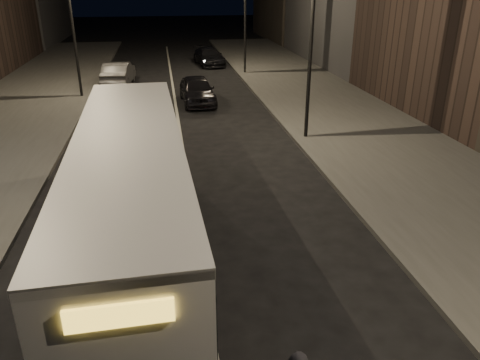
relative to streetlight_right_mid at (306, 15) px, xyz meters
name	(u,v)px	position (x,y,z in m)	size (l,w,h in m)	color
ground	(212,336)	(-5.33, -12.00, -5.36)	(180.00, 180.00, 0.00)	black
sidewalk_right	(349,123)	(3.17, 2.00, -5.28)	(7.00, 70.00, 0.16)	#373734
streetlight_right_mid	(306,15)	(0.00, 0.00, 0.00)	(1.20, 0.44, 8.12)	black
streetlight_left_far	(75,5)	(-10.66, 10.00, 0.00)	(1.20, 0.44, 8.12)	black
city_bus	(132,190)	(-6.93, -8.39, -3.58)	(3.18, 12.27, 3.28)	silver
car_near	(197,90)	(-4.04, 7.55, -4.58)	(1.84, 4.58, 1.56)	black
car_mid	(119,73)	(-8.93, 13.56, -4.57)	(1.67, 4.79, 1.58)	#3A3B3D
car_far	(209,57)	(-2.00, 20.61, -4.66)	(1.97, 4.84, 1.41)	black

